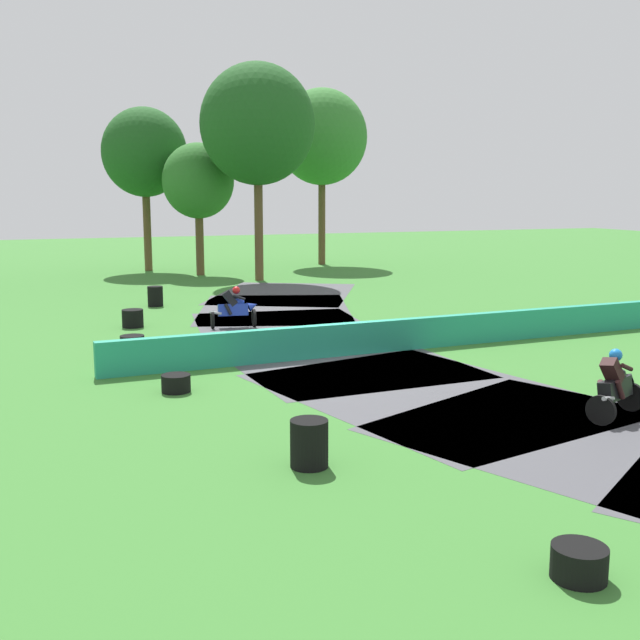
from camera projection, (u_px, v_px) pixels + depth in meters
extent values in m
plane|color=#38752D|center=(330.00, 356.00, 21.16)|extent=(120.00, 120.00, 0.00)
cube|color=#47474C|center=(285.00, 293.00, 34.29)|extent=(8.77, 9.69, 0.01)
cube|color=#47474C|center=(275.00, 309.00, 29.83)|extent=(7.86, 9.30, 0.01)
cube|color=#47474C|center=(286.00, 329.00, 25.40)|extent=(6.69, 8.61, 0.01)
cube|color=#47474C|center=(331.00, 356.00, 21.17)|extent=(6.08, 8.20, 0.01)
cube|color=#47474C|center=(429.00, 393.00, 17.25)|extent=(7.35, 9.02, 0.01)
cube|color=#47474C|center=(614.00, 444.00, 13.78)|extent=(8.38, 9.55, 0.01)
cube|color=#239375|center=(486.00, 327.00, 23.13)|extent=(23.01, 1.41, 0.90)
cylinder|color=black|center=(254.00, 318.00, 25.80)|extent=(0.18, 0.72, 0.71)
cylinder|color=black|center=(212.00, 320.00, 25.47)|extent=(0.18, 0.72, 0.71)
cube|color=#1E38B2|center=(233.00, 310.00, 25.65)|extent=(1.04, 0.48, 0.45)
ellipsoid|color=#1E38B2|center=(238.00, 302.00, 25.70)|extent=(0.48, 0.37, 0.29)
cone|color=#1E38B2|center=(253.00, 306.00, 25.81)|extent=(0.42, 0.40, 0.46)
cylinder|color=#B2B2B7|center=(216.00, 313.00, 25.39)|extent=(0.42, 0.17, 0.17)
cube|color=black|center=(230.00, 299.00, 25.64)|extent=(0.52, 0.42, 0.61)
sphere|color=red|center=(236.00, 290.00, 25.70)|extent=(0.26, 0.26, 0.26)
cylinder|color=black|center=(238.00, 298.00, 25.88)|extent=(0.43, 0.18, 0.24)
cylinder|color=black|center=(239.00, 297.00, 25.53)|extent=(0.43, 0.18, 0.24)
cylinder|color=black|center=(227.00, 310.00, 25.78)|extent=(0.27, 0.20, 0.42)
cylinder|color=black|center=(228.00, 309.00, 25.43)|extent=(0.27, 0.20, 0.42)
cylinder|color=black|center=(631.00, 397.00, 15.85)|extent=(0.36, 0.65, 0.68)
cylinder|color=black|center=(601.00, 410.00, 14.86)|extent=(0.36, 0.65, 0.68)
cube|color=black|center=(615.00, 389.00, 15.34)|extent=(1.05, 0.72, 0.44)
ellipsoid|color=black|center=(618.00, 374.00, 15.44)|extent=(0.53, 0.47, 0.28)
cone|color=black|center=(629.00, 377.00, 15.80)|extent=(0.50, 0.43, 0.44)
cylinder|color=#B2B2B7|center=(608.00, 399.00, 14.83)|extent=(0.41, 0.25, 0.17)
cube|color=#331919|center=(612.00, 371.00, 15.25)|extent=(0.59, 0.44, 0.60)
sphere|color=#1E7FE0|center=(616.00, 355.00, 15.39)|extent=(0.26, 0.26, 0.26)
cylinder|color=#331919|center=(609.00, 367.00, 15.58)|extent=(0.43, 0.25, 0.24)
cylinder|color=#331919|center=(627.00, 367.00, 15.32)|extent=(0.43, 0.25, 0.24)
cylinder|color=#331919|center=(603.00, 389.00, 15.34)|extent=(0.31, 0.17, 0.42)
cylinder|color=#331919|center=(620.00, 390.00, 15.08)|extent=(0.31, 0.17, 0.42)
cylinder|color=black|center=(156.00, 304.00, 30.49)|extent=(0.61, 0.61, 0.20)
cylinder|color=black|center=(155.00, 299.00, 30.46)|extent=(0.61, 0.61, 0.20)
cylinder|color=black|center=(155.00, 294.00, 30.42)|extent=(0.61, 0.61, 0.20)
cylinder|color=black|center=(155.00, 289.00, 30.39)|extent=(0.61, 0.61, 0.20)
cylinder|color=black|center=(133.00, 324.00, 25.74)|extent=(0.71, 0.71, 0.20)
cylinder|color=black|center=(133.00, 318.00, 25.71)|extent=(0.71, 0.71, 0.20)
cylinder|color=black|center=(132.00, 312.00, 25.68)|extent=(0.71, 0.71, 0.20)
cylinder|color=black|center=(133.00, 353.00, 21.08)|extent=(0.66, 0.66, 0.20)
cylinder|color=black|center=(132.00, 346.00, 21.05)|extent=(0.66, 0.66, 0.20)
cylinder|color=black|center=(132.00, 339.00, 21.02)|extent=(0.66, 0.66, 0.20)
cylinder|color=black|center=(176.00, 387.00, 17.39)|extent=(0.66, 0.66, 0.20)
cylinder|color=black|center=(176.00, 379.00, 17.35)|extent=(0.66, 0.66, 0.20)
cylinder|color=black|center=(309.00, 461.00, 12.64)|extent=(0.64, 0.64, 0.20)
cylinder|color=black|center=(309.00, 449.00, 12.61)|extent=(0.64, 0.64, 0.20)
cylinder|color=black|center=(309.00, 438.00, 12.58)|extent=(0.64, 0.64, 0.20)
cylinder|color=black|center=(309.00, 426.00, 12.54)|extent=(0.64, 0.64, 0.20)
cylinder|color=black|center=(579.00, 570.00, 8.97)|extent=(0.66, 0.66, 0.20)
cylinder|color=black|center=(580.00, 555.00, 8.94)|extent=(0.66, 0.66, 0.20)
cylinder|color=brown|center=(322.00, 221.00, 47.80)|extent=(0.44, 0.44, 5.50)
ellipsoid|color=#33752D|center=(322.00, 137.00, 46.96)|extent=(5.59, 5.59, 5.87)
cylinder|color=brown|center=(259.00, 228.00, 39.03)|extent=(0.44, 0.44, 5.42)
ellipsoid|color=#1E511E|center=(257.00, 124.00, 38.18)|extent=(5.77, 5.77, 6.06)
cylinder|color=brown|center=(147.00, 230.00, 43.96)|extent=(0.44, 0.44, 4.71)
ellipsoid|color=#1E511E|center=(144.00, 152.00, 43.23)|extent=(4.79, 4.79, 5.03)
cylinder|color=brown|center=(200.00, 243.00, 41.77)|extent=(0.44, 0.44, 3.47)
ellipsoid|color=#2D6B28|center=(198.00, 181.00, 41.21)|extent=(3.87, 3.87, 4.06)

